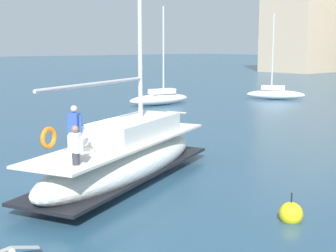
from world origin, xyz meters
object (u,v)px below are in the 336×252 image
moored_catamaran (160,98)px  seagull (12,251)px  moored_sloop_far (275,93)px  mooring_buoy (291,214)px  main_sailboat (126,157)px

moored_catamaran → seagull: bearing=-45.7°
moored_sloop_far → mooring_buoy: size_ratio=8.18×
seagull → moored_sloop_far: bearing=118.4°
seagull → main_sailboat: bearing=122.7°
main_sailboat → seagull: main_sailboat is taller
moored_sloop_far → seagull: 36.16m
seagull → mooring_buoy: mooring_buoy is taller
main_sailboat → seagull: size_ratio=9.65×
main_sailboat → seagull: 6.90m
moored_sloop_far → seagull: moored_sloop_far is taller
main_sailboat → moored_sloop_far: size_ratio=1.59×
main_sailboat → moored_sloop_far: bearing=117.4°
main_sailboat → seagull: bearing=-57.3°
seagull → mooring_buoy: (2.49, 6.93, -0.04)m
seagull → moored_catamaran: bearing=134.3°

